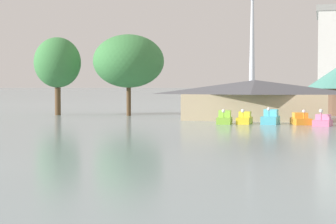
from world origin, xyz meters
The scene contains 9 objects.
pedal_boat_lime centered at (8.67, 35.22, 0.54)m, with size 1.58×2.77×1.54m.
pedal_boat_yellow centered at (10.67, 35.59, 0.51)m, with size 1.42×2.63×1.57m.
pedal_boat_cyan centered at (13.27, 36.06, 0.60)m, with size 1.78×2.98×1.76m.
pedal_boat_orange centered at (16.27, 36.15, 0.48)m, with size 2.30×3.02×1.55m.
pedal_boat_pink centered at (18.40, 34.72, 0.46)m, with size 1.99×2.55×1.68m.
boathouse centered at (11.02, 41.97, 2.39)m, with size 17.15×6.25×4.55m.
shoreline_tree_tall_left centered at (-15.68, 47.29, 6.95)m, with size 6.20×6.20×10.33m.
shoreline_tree_mid centered at (-5.98, 48.05, 7.09)m, with size 9.23×9.23×10.55m.
distant_broadcast_tower centered at (-21.21, 327.16, 50.16)m, with size 6.77×6.77×127.96m.
Camera 1 is at (18.02, -23.62, 3.91)m, focal length 61.96 mm.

